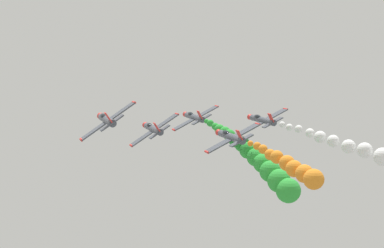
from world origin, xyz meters
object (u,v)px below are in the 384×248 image
Objects in this scene: airplane_left_outer at (231,137)px; airplane_right_outer at (107,120)px; airplane_lead at (194,117)px; airplane_left_inner at (153,129)px; airplane_right_inner at (262,120)px.

airplane_left_outer is 1.00× the size of airplane_right_outer.
airplane_lead is 1.00× the size of airplane_left_inner.
airplane_right_inner is at bearing 19.78° from airplane_right_outer.
airplane_left_outer is 19.35m from airplane_right_outer.
airplane_left_outer is (-10.34, -11.01, -1.04)m from airplane_right_inner.
airplane_right_inner is at bearing 46.81° from airplane_left_outer.
airplane_right_outer is (-19.43, -18.65, 2.19)m from airplane_lead.
airplane_left_inner is at bearing 132.58° from airplane_left_outer.
airplane_left_outer is at bearing -47.42° from airplane_left_inner.
airplane_lead is at bearing 88.92° from airplane_left_outer.
airplane_lead is 19.12m from airplane_left_outer.
airplane_right_inner reaches higher than airplane_left_inner.
airplane_right_outer is at bearing -136.17° from airplane_lead.
airplane_right_outer is (-19.07, 0.44, 3.24)m from airplane_left_outer.
airplane_left_inner is (-10.01, -8.59, -0.71)m from airplane_lead.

